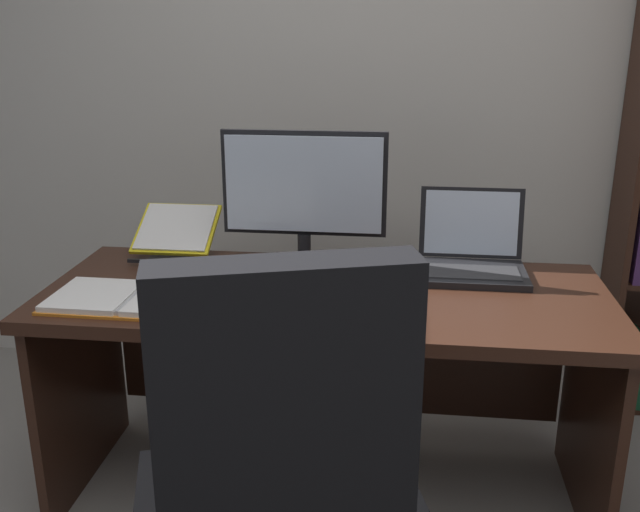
# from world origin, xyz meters

# --- Properties ---
(wall_back) EXTENTS (5.28, 0.12, 2.50)m
(wall_back) POSITION_xyz_m (0.00, 1.97, 1.25)
(wall_back) COLOR beige
(wall_back) RESTS_ON ground
(desk) EXTENTS (1.72, 0.69, 0.72)m
(desk) POSITION_xyz_m (-0.08, 1.08, 0.53)
(desk) COLOR #381E14
(desk) RESTS_ON ground
(monitor) EXTENTS (0.54, 0.16, 0.45)m
(monitor) POSITION_xyz_m (-0.18, 1.22, 0.95)
(monitor) COLOR black
(monitor) RESTS_ON desk
(laptop) EXTENTS (0.34, 0.30, 0.26)m
(laptop) POSITION_xyz_m (0.37, 1.23, 0.77)
(laptop) COLOR black
(laptop) RESTS_ON desk
(keyboard) EXTENTS (0.42, 0.15, 0.02)m
(keyboard) POSITION_xyz_m (-0.18, 0.89, 0.73)
(keyboard) COLOR black
(keyboard) RESTS_ON desk
(computer_mouse) EXTENTS (0.06, 0.10, 0.04)m
(computer_mouse) POSITION_xyz_m (0.12, 0.89, 0.74)
(computer_mouse) COLOR black
(computer_mouse) RESTS_ON desk
(reading_stand_with_book) EXTENTS (0.27, 0.28, 0.15)m
(reading_stand_with_book) POSITION_xyz_m (-0.64, 1.29, 0.80)
(reading_stand_with_book) COLOR black
(reading_stand_with_book) RESTS_ON desk
(open_binder) EXTENTS (0.49, 0.27, 0.02)m
(open_binder) POSITION_xyz_m (-0.63, 0.84, 0.73)
(open_binder) COLOR orange
(open_binder) RESTS_ON desk
(notepad) EXTENTS (0.16, 0.22, 0.01)m
(notepad) POSITION_xyz_m (-0.41, 0.96, 0.72)
(notepad) COLOR white
(notepad) RESTS_ON desk
(pen) EXTENTS (0.14, 0.01, 0.01)m
(pen) POSITION_xyz_m (-0.39, 0.96, 0.73)
(pen) COLOR navy
(pen) RESTS_ON notepad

